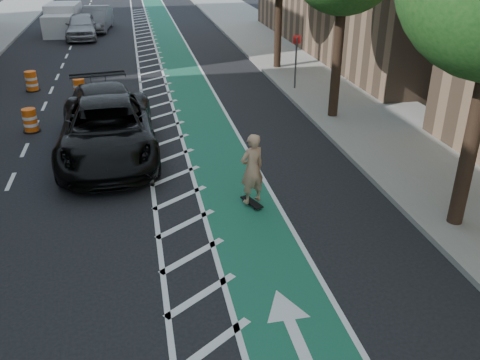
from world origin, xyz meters
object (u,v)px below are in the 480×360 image
object	(u,v)px
suv_near	(107,130)
suv_far	(108,117)
skateboarder	(252,169)
barrel_a	(30,121)

from	to	relation	value
suv_near	suv_far	size ratio (longest dim) A/B	1.06
skateboarder	suv_far	size ratio (longest dim) A/B	0.32
barrel_a	suv_far	bearing A→B (deg)	-28.24
suv_near	barrel_a	bearing A→B (deg)	133.34
suv_near	suv_far	bearing A→B (deg)	89.85
skateboarder	suv_far	xyz separation A→B (m)	(-3.75, 5.48, -0.18)
suv_near	suv_far	distance (m)	1.37
barrel_a	skateboarder	bearing A→B (deg)	-46.89
skateboarder	suv_near	size ratio (longest dim) A/B	0.30
suv_near	suv_far	world-z (taller)	suv_near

